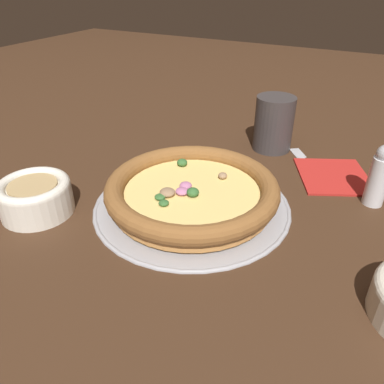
% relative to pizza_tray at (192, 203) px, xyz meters
% --- Properties ---
extents(ground_plane, '(3.00, 3.00, 0.00)m').
position_rel_pizza_tray_xyz_m(ground_plane, '(0.00, 0.00, -0.00)').
color(ground_plane, '#3D2616').
extents(pizza_tray, '(0.34, 0.34, 0.01)m').
position_rel_pizza_tray_xyz_m(pizza_tray, '(0.00, 0.00, 0.00)').
color(pizza_tray, '#9E9EA3').
rests_on(pizza_tray, ground_plane).
extents(pizza, '(0.29, 0.29, 0.04)m').
position_rel_pizza_tray_xyz_m(pizza, '(0.00, -0.00, 0.03)').
color(pizza, '#BC7F42').
rests_on(pizza, pizza_tray).
extents(bowl_near, '(0.12, 0.12, 0.06)m').
position_rel_pizza_tray_xyz_m(bowl_near, '(0.14, -0.22, 0.03)').
color(bowl_near, silver).
rests_on(bowl_near, ground_plane).
extents(drinking_cup, '(0.08, 0.08, 0.12)m').
position_rel_pizza_tray_xyz_m(drinking_cup, '(-0.29, 0.05, 0.06)').
color(drinking_cup, '#383333').
rests_on(drinking_cup, ground_plane).
extents(napkin, '(0.18, 0.18, 0.01)m').
position_rel_pizza_tray_xyz_m(napkin, '(-0.22, 0.20, -0.00)').
color(napkin, '#B2231E').
rests_on(napkin, ground_plane).
extents(fork, '(0.15, 0.12, 0.00)m').
position_rel_pizza_tray_xyz_m(fork, '(-0.25, 0.14, -0.00)').
color(fork, '#B7B7BC').
rests_on(fork, ground_plane).
extents(pepper_shaker, '(0.03, 0.03, 0.11)m').
position_rel_pizza_tray_xyz_m(pepper_shaker, '(-0.15, 0.27, 0.05)').
color(pepper_shaker, silver).
rests_on(pepper_shaker, ground_plane).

